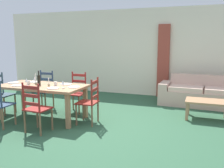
# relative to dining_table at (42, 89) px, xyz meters

# --- Properties ---
(ground_plane) EXTENTS (9.60, 9.60, 0.02)m
(ground_plane) POSITION_rel_dining_table_xyz_m (1.31, -0.05, -0.67)
(ground_plane) COLOR #2B5339
(wall_far) EXTENTS (9.60, 0.16, 2.70)m
(wall_far) POSITION_rel_dining_table_xyz_m (1.31, 3.25, 0.69)
(wall_far) COLOR #F1E3C3
(wall_far) RESTS_ON ground_plane
(curtain_panel_left) EXTENTS (0.35, 0.08, 2.20)m
(curtain_panel_left) POSITION_rel_dining_table_xyz_m (2.14, 3.11, 0.44)
(curtain_panel_left) COLOR #9D4131
(curtain_panel_left) RESTS_ON ground_plane
(dining_table) EXTENTS (1.90, 0.96, 0.75)m
(dining_table) POSITION_rel_dining_table_xyz_m (0.00, 0.00, 0.00)
(dining_table) COLOR #A97953
(dining_table) RESTS_ON ground_plane
(dining_chair_near_right) EXTENTS (0.45, 0.43, 0.96)m
(dining_chair_near_right) POSITION_rel_dining_table_xyz_m (0.41, -0.77, -0.19)
(dining_chair_near_right) COLOR maroon
(dining_chair_near_right) RESTS_ON ground_plane
(dining_chair_far_left) EXTENTS (0.43, 0.41, 0.96)m
(dining_chair_far_left) POSITION_rel_dining_table_xyz_m (-0.49, 0.74, -0.19)
(dining_chair_far_left) COLOR #2F415B
(dining_chair_far_left) RESTS_ON ground_plane
(dining_chair_far_right) EXTENTS (0.43, 0.41, 0.96)m
(dining_chair_far_right) POSITION_rel_dining_table_xyz_m (0.43, 0.76, -0.19)
(dining_chair_far_right) COLOR maroon
(dining_chair_far_right) RESTS_ON ground_plane
(dining_chair_head_west) EXTENTS (0.41, 0.43, 0.96)m
(dining_chair_head_west) POSITION_rel_dining_table_xyz_m (-1.16, 0.00, -0.19)
(dining_chair_head_west) COLOR #2F4554
(dining_chair_head_west) RESTS_ON ground_plane
(dining_chair_head_east) EXTENTS (0.43, 0.45, 0.96)m
(dining_chair_head_east) POSITION_rel_dining_table_xyz_m (1.12, 0.04, -0.19)
(dining_chair_head_east) COLOR maroon
(dining_chair_head_east) RESTS_ON ground_plane
(dinner_plate_near_left) EXTENTS (0.24, 0.24, 0.02)m
(dinner_plate_near_left) POSITION_rel_dining_table_xyz_m (-0.45, -0.25, 0.10)
(dinner_plate_near_left) COLOR white
(dinner_plate_near_left) RESTS_ON dining_table
(fork_near_left) EXTENTS (0.03, 0.17, 0.01)m
(fork_near_left) POSITION_rel_dining_table_xyz_m (-0.60, -0.25, 0.09)
(fork_near_left) COLOR silver
(fork_near_left) RESTS_ON dining_table
(dinner_plate_near_right) EXTENTS (0.24, 0.24, 0.02)m
(dinner_plate_near_right) POSITION_rel_dining_table_xyz_m (0.45, -0.25, 0.10)
(dinner_plate_near_right) COLOR white
(dinner_plate_near_right) RESTS_ON dining_table
(fork_near_right) EXTENTS (0.02, 0.17, 0.01)m
(fork_near_right) POSITION_rel_dining_table_xyz_m (0.30, -0.25, 0.09)
(fork_near_right) COLOR silver
(fork_near_right) RESTS_ON dining_table
(dinner_plate_far_left) EXTENTS (0.24, 0.24, 0.02)m
(dinner_plate_far_left) POSITION_rel_dining_table_xyz_m (-0.45, 0.25, 0.10)
(dinner_plate_far_left) COLOR white
(dinner_plate_far_left) RESTS_ON dining_table
(fork_far_left) EXTENTS (0.02, 0.17, 0.01)m
(fork_far_left) POSITION_rel_dining_table_xyz_m (-0.60, 0.25, 0.09)
(fork_far_left) COLOR silver
(fork_far_left) RESTS_ON dining_table
(dinner_plate_far_right) EXTENTS (0.24, 0.24, 0.02)m
(dinner_plate_far_right) POSITION_rel_dining_table_xyz_m (0.45, 0.25, 0.10)
(dinner_plate_far_right) COLOR white
(dinner_plate_far_right) RESTS_ON dining_table
(fork_far_right) EXTENTS (0.03, 0.17, 0.01)m
(fork_far_right) POSITION_rel_dining_table_xyz_m (0.30, 0.25, 0.09)
(fork_far_right) COLOR silver
(fork_far_right) RESTS_ON dining_table
(dinner_plate_head_west) EXTENTS (0.24, 0.24, 0.02)m
(dinner_plate_head_west) POSITION_rel_dining_table_xyz_m (-0.78, -0.00, 0.10)
(dinner_plate_head_west) COLOR white
(dinner_plate_head_west) RESTS_ON dining_table
(fork_head_west) EXTENTS (0.02, 0.17, 0.01)m
(fork_head_west) POSITION_rel_dining_table_xyz_m (-0.93, -0.00, 0.09)
(fork_head_west) COLOR silver
(fork_head_west) RESTS_ON dining_table
(dinner_plate_head_east) EXTENTS (0.24, 0.24, 0.02)m
(dinner_plate_head_east) POSITION_rel_dining_table_xyz_m (0.78, -0.00, 0.10)
(dinner_plate_head_east) COLOR white
(dinner_plate_head_east) RESTS_ON dining_table
(fork_head_east) EXTENTS (0.02, 0.17, 0.01)m
(fork_head_east) POSITION_rel_dining_table_xyz_m (0.63, -0.00, 0.09)
(fork_head_east) COLOR silver
(fork_head_east) RESTS_ON dining_table
(wine_bottle) EXTENTS (0.07, 0.07, 0.32)m
(wine_bottle) POSITION_rel_dining_table_xyz_m (-0.06, -0.03, 0.20)
(wine_bottle) COLOR black
(wine_bottle) RESTS_ON dining_table
(wine_glass_near_left) EXTENTS (0.06, 0.06, 0.16)m
(wine_glass_near_left) POSITION_rel_dining_table_xyz_m (-0.29, -0.14, 0.20)
(wine_glass_near_left) COLOR white
(wine_glass_near_left) RESTS_ON dining_table
(wine_glass_near_right) EXTENTS (0.06, 0.06, 0.16)m
(wine_glass_near_right) POSITION_rel_dining_table_xyz_m (0.61, -0.14, 0.20)
(wine_glass_near_right) COLOR white
(wine_glass_near_right) RESTS_ON dining_table
(wine_glass_far_left) EXTENTS (0.06, 0.06, 0.16)m
(wine_glass_far_left) POSITION_rel_dining_table_xyz_m (-0.30, 0.14, 0.20)
(wine_glass_far_left) COLOR white
(wine_glass_far_left) RESTS_ON dining_table
(coffee_cup_primary) EXTENTS (0.07, 0.07, 0.09)m
(coffee_cup_primary) POSITION_rel_dining_table_xyz_m (0.32, 0.04, 0.13)
(coffee_cup_primary) COLOR silver
(coffee_cup_primary) RESTS_ON dining_table
(coffee_cup_secondary) EXTENTS (0.07, 0.07, 0.09)m
(coffee_cup_secondary) POSITION_rel_dining_table_xyz_m (-0.33, -0.03, 0.13)
(coffee_cup_secondary) COLOR silver
(coffee_cup_secondary) RESTS_ON dining_table
(candle_tall) EXTENTS (0.05, 0.05, 0.25)m
(candle_tall) POSITION_rel_dining_table_xyz_m (-0.18, 0.02, 0.16)
(candle_tall) COLOR #998C66
(candle_tall) RESTS_ON dining_table
(candle_short) EXTENTS (0.05, 0.05, 0.18)m
(candle_short) POSITION_rel_dining_table_xyz_m (0.20, -0.04, 0.13)
(candle_short) COLOR #998C66
(candle_short) RESTS_ON dining_table
(couch) EXTENTS (2.31, 0.89, 0.80)m
(couch) POSITION_rel_dining_table_xyz_m (3.34, 2.41, -0.37)
(couch) COLOR #CBA592
(couch) RESTS_ON ground_plane
(coffee_table) EXTENTS (0.90, 0.56, 0.42)m
(coffee_table) POSITION_rel_dining_table_xyz_m (3.40, 1.19, -0.31)
(coffee_table) COLOR #A97953
(coffee_table) RESTS_ON ground_plane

